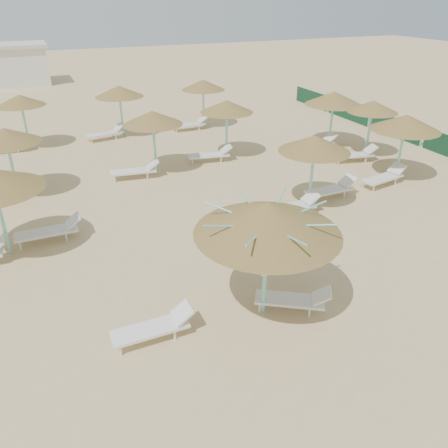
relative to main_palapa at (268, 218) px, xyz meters
name	(u,v)px	position (x,y,z in m)	size (l,w,h in m)	color
ground	(243,309)	(-0.41, 0.29, -2.60)	(120.00, 120.00, 0.00)	tan
main_palapa	(268,218)	(0.00, 0.00, 0.00)	(3.33, 3.33, 2.99)	#7AD4CD
lounger_main_a	(155,327)	(-2.68, 0.16, -2.27)	(1.87, 0.58, 0.68)	white
lounger_main_b	(295,299)	(0.74, -0.23, -2.28)	(1.84, 1.43, 0.66)	white
palapa_field	(205,116)	(2.46, 10.05, -0.29)	(18.96, 14.27, 2.71)	#7AD4CD
windbreak_fence	(395,128)	(13.59, 10.25, -2.10)	(0.08, 19.84, 1.10)	#184A2C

